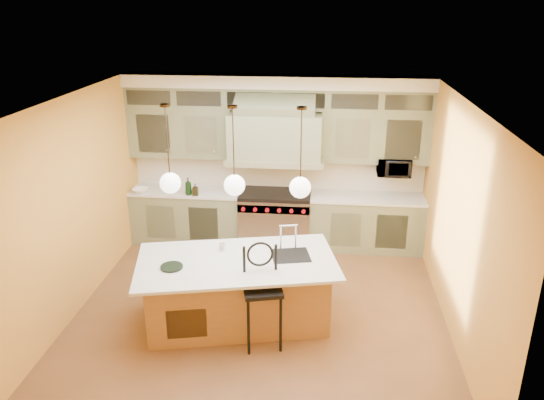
# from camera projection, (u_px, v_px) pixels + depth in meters

# --- Properties ---
(floor) EXTENTS (5.00, 5.00, 0.00)m
(floor) POSITION_uv_depth(u_px,v_px,m) (260.00, 311.00, 7.33)
(floor) COLOR brown
(floor) RESTS_ON ground
(ceiling) EXTENTS (5.00, 5.00, 0.00)m
(ceiling) POSITION_uv_depth(u_px,v_px,m) (258.00, 101.00, 6.29)
(ceiling) COLOR white
(ceiling) RESTS_ON wall_back
(wall_back) EXTENTS (5.00, 0.00, 5.00)m
(wall_back) POSITION_uv_depth(u_px,v_px,m) (277.00, 159.00, 9.13)
(wall_back) COLOR gold
(wall_back) RESTS_ON ground
(wall_front) EXTENTS (5.00, 0.00, 5.00)m
(wall_front) POSITION_uv_depth(u_px,v_px,m) (223.00, 326.00, 4.49)
(wall_front) COLOR gold
(wall_front) RESTS_ON ground
(wall_left) EXTENTS (0.00, 5.00, 5.00)m
(wall_left) POSITION_uv_depth(u_px,v_px,m) (73.00, 207.00, 7.05)
(wall_left) COLOR gold
(wall_left) RESTS_ON ground
(wall_right) EXTENTS (0.00, 5.00, 5.00)m
(wall_right) POSITION_uv_depth(u_px,v_px,m) (459.00, 222.00, 6.57)
(wall_right) COLOR gold
(wall_right) RESTS_ON ground
(back_cabinetry) EXTENTS (5.00, 0.77, 2.90)m
(back_cabinetry) POSITION_uv_depth(u_px,v_px,m) (276.00, 164.00, 8.89)
(back_cabinetry) COLOR gray
(back_cabinetry) RESTS_ON floor
(range) EXTENTS (1.20, 0.74, 0.96)m
(range) POSITION_uv_depth(u_px,v_px,m) (275.00, 218.00, 9.15)
(range) COLOR silver
(range) RESTS_ON floor
(kitchen_island) EXTENTS (2.76, 1.86, 1.35)m
(kitchen_island) POSITION_uv_depth(u_px,v_px,m) (238.00, 289.00, 6.95)
(kitchen_island) COLOR olive
(kitchen_island) RESTS_ON floor
(counter_stool) EXTENTS (0.56, 0.56, 1.31)m
(counter_stool) POSITION_uv_depth(u_px,v_px,m) (262.00, 289.00, 6.41)
(counter_stool) COLOR black
(counter_stool) RESTS_ON floor
(microwave) EXTENTS (0.54, 0.37, 0.30)m
(microwave) POSITION_uv_depth(u_px,v_px,m) (394.00, 167.00, 8.72)
(microwave) COLOR black
(microwave) RESTS_ON back_cabinetry
(oil_bottle_a) EXTENTS (0.13, 0.13, 0.30)m
(oil_bottle_a) POSITION_uv_depth(u_px,v_px,m) (188.00, 186.00, 8.88)
(oil_bottle_a) COLOR black
(oil_bottle_a) RESTS_ON back_cabinetry
(oil_bottle_b) EXTENTS (0.10, 0.10, 0.21)m
(oil_bottle_b) POSITION_uv_depth(u_px,v_px,m) (195.00, 190.00, 8.87)
(oil_bottle_b) COLOR black
(oil_bottle_b) RESTS_ON back_cabinetry
(fruit_bowl) EXTENTS (0.27, 0.27, 0.07)m
(fruit_bowl) POSITION_uv_depth(u_px,v_px,m) (141.00, 190.00, 9.05)
(fruit_bowl) COLOR white
(fruit_bowl) RESTS_ON back_cabinetry
(cup) EXTENTS (0.10, 0.10, 0.09)m
(cup) POSITION_uv_depth(u_px,v_px,m) (222.00, 247.00, 7.02)
(cup) COLOR beige
(cup) RESTS_ON kitchen_island
(pendant_left) EXTENTS (0.26, 0.26, 1.11)m
(pendant_left) POSITION_uv_depth(u_px,v_px,m) (170.00, 181.00, 6.50)
(pendant_left) COLOR #2D2319
(pendant_left) RESTS_ON ceiling
(pendant_center) EXTENTS (0.26, 0.26, 1.11)m
(pendant_center) POSITION_uv_depth(u_px,v_px,m) (234.00, 183.00, 6.43)
(pendant_center) COLOR #2D2319
(pendant_center) RESTS_ON ceiling
(pendant_right) EXTENTS (0.26, 0.26, 1.11)m
(pendant_right) POSITION_uv_depth(u_px,v_px,m) (300.00, 185.00, 6.35)
(pendant_right) COLOR #2D2319
(pendant_right) RESTS_ON ceiling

